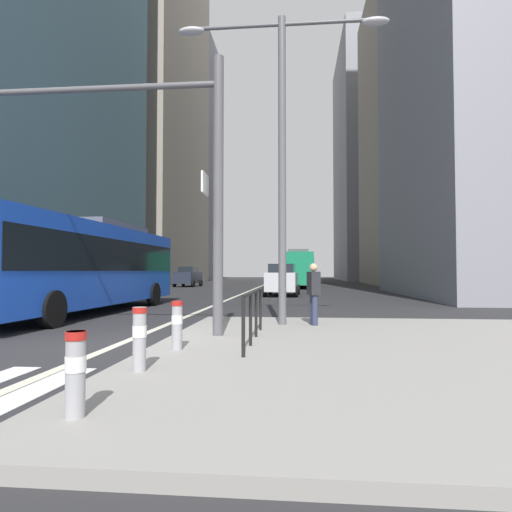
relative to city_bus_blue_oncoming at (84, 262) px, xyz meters
The scene contains 19 objects.
ground_plane 14.68m from the city_bus_blue_oncoming, 74.42° to the left, with size 160.00×160.00×0.00m, color #28282B.
median_island 11.84m from the city_bus_blue_oncoming, 36.50° to the right, with size 9.00×10.00×0.15m, color gray.
lane_centre_line 24.42m from the city_bus_blue_oncoming, 80.75° to the left, with size 0.20×80.00×0.01m, color beige.
office_tower_left_mid 47.21m from the city_bus_blue_oncoming, 107.24° to the left, with size 12.41×22.81×51.22m, color gray.
office_tower_left_far 65.82m from the city_bus_blue_oncoming, 101.07° to the left, with size 10.02×16.76×42.27m, color gray.
office_tower_right_mid 42.97m from the city_bus_blue_oncoming, 58.71° to the left, with size 10.36×19.59×33.68m, color gray.
office_tower_right_far 66.75m from the city_bus_blue_oncoming, 71.02° to the left, with size 12.43×23.74×39.51m, color gray.
city_bus_blue_oncoming is the anchor object (origin of this frame).
city_bus_red_receding 27.23m from the city_bus_blue_oncoming, 73.78° to the left, with size 2.75×10.92×3.40m.
city_bus_red_distant 43.65m from the city_bus_blue_oncoming, 80.98° to the left, with size 2.79×10.87×3.40m.
car_oncoming_mid 27.34m from the city_bus_blue_oncoming, 96.55° to the left, with size 2.16×4.29×1.94m.
car_receding_near 13.76m from the city_bus_blue_oncoming, 61.11° to the left, with size 2.18×4.45×1.94m.
traffic_signal_gantry 7.11m from the city_bus_blue_oncoming, 58.49° to the right, with size 7.01×0.65×6.00m.
street_lamp_post 8.78m from the city_bus_blue_oncoming, 27.13° to the right, with size 5.50×0.32×8.00m.
bollard_front 12.34m from the city_bus_blue_oncoming, 63.33° to the right, with size 0.20×0.20×0.80m.
bollard_left 10.65m from the city_bus_blue_oncoming, 59.16° to the right, with size 0.20×0.20×0.87m.
bollard_right 9.34m from the city_bus_blue_oncoming, 53.64° to the right, with size 0.20×0.20×0.84m.
pedestrian_railing 9.32m from the city_bus_blue_oncoming, 43.58° to the right, with size 0.06×3.26×0.98m.
pedestrian_waiting 8.85m from the city_bus_blue_oncoming, 25.11° to the right, with size 0.34×0.43×1.56m.
Camera 1 is at (3.66, -8.93, 1.51)m, focal length 30.72 mm.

